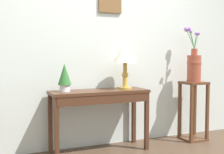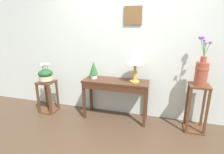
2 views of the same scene
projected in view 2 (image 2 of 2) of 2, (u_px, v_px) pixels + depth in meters
name	position (u px, v px, depth m)	size (l,w,h in m)	color
back_wall_with_art	(126.00, 41.00, 3.17)	(9.00, 0.13, 2.80)	silver
console_table	(115.00, 87.00, 3.13)	(1.16, 0.40, 0.73)	#472819
table_lamp	(135.00, 59.00, 2.92)	(0.30, 0.30, 0.55)	gold
potted_plant_on_console	(94.00, 69.00, 3.19)	(0.15, 0.15, 0.32)	silver
pedestal_stand_left	(48.00, 96.00, 3.49)	(0.30, 0.30, 0.63)	#56331E
planter_bowl_wide_left	(46.00, 75.00, 3.36)	(0.27, 0.27, 0.36)	beige
pedestal_stand_right	(196.00, 108.00, 2.84)	(0.30, 0.30, 0.79)	#56331E
flower_vase_tall_right	(202.00, 70.00, 2.66)	(0.19, 0.23, 0.74)	#9E4733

